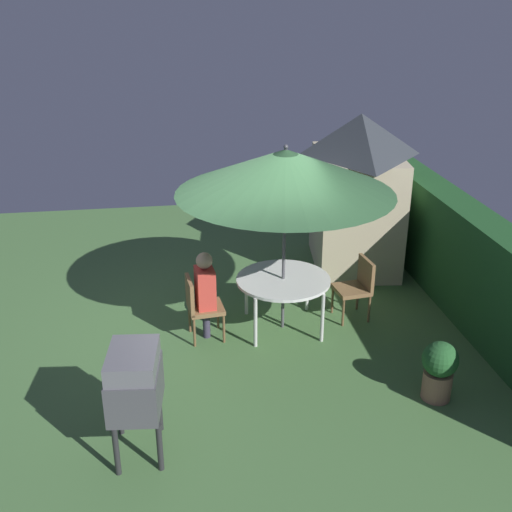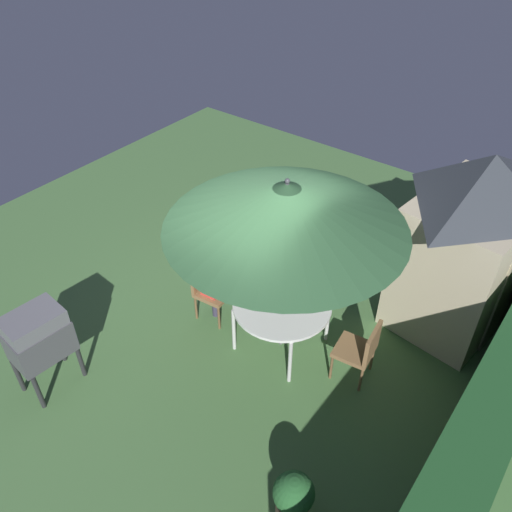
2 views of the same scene
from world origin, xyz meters
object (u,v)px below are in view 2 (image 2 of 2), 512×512
Objects in this scene: bbq_grill at (38,337)px; chair_near_shed at (209,286)px; chair_far_side at (361,349)px; patio_umbrella at (286,206)px; potted_plant_by_shed at (293,499)px; person_in_red at (213,274)px; garden_shed at (470,241)px; patio_table at (282,307)px.

bbq_grill is 2.33m from chair_near_shed.
bbq_grill reaches higher than chair_far_side.
potted_plant_by_shed is at bearing 37.94° from patio_umbrella.
potted_plant_by_shed is at bearing 55.22° from person_in_red.
patio_umbrella reaches higher than person_in_red.
chair_near_shed is (2.11, -2.78, -0.80)m from garden_shed.
patio_umbrella is 2.08m from chair_far_side.
garden_shed is 5.59m from bbq_grill.
patio_umbrella is 3.04m from potted_plant_by_shed.
chair_far_side is (-0.14, 1.11, -1.75)m from patio_umbrella.
patio_umbrella reaches higher than chair_near_shed.
patio_umbrella is 3.18× the size of chair_far_side.
bbq_grill is 2.35m from person_in_red.
chair_near_shed is 3.18m from potted_plant_by_shed.
patio_table is 1.09m from person_in_red.
garden_shed is at bearing 140.37° from bbq_grill.
bbq_grill is (4.29, -3.55, -0.48)m from garden_shed.
patio_umbrella is at bearing 96.09° from person_in_red.
garden_shed is at bearing 164.72° from chair_far_side.
patio_table is at bearing -93.07° from patio_umbrella.
patio_umbrella reaches higher than garden_shed.
chair_far_side is at bearing 128.73° from bbq_grill.
chair_near_shed is (0.12, -1.17, -1.75)m from patio_umbrella.
chair_far_side is at bearing 97.29° from patio_table.
patio_umbrella reaches higher than bbq_grill.
bbq_grill is at bearing -83.09° from potted_plant_by_shed.
potted_plant_by_shed is (2.03, 0.36, -0.12)m from chair_far_side.
chair_near_shed is 0.28m from person_in_red.
chair_near_shed is (-2.18, 0.77, -0.33)m from bbq_grill.
chair_near_shed is at bearing -83.91° from patio_umbrella.
bbq_grill is 1.64× the size of potted_plant_by_shed.
chair_far_side is 2.07m from potted_plant_by_shed.
garden_shed is 2.88× the size of chair_near_shed.
potted_plant_by_shed is at bearing -2.09° from garden_shed.
person_in_red reaches higher than patio_table.
chair_far_side is (-2.45, 3.05, -0.33)m from bbq_grill.
chair_far_side is 2.22m from person_in_red.
person_in_red is (0.12, -1.08, -1.49)m from patio_umbrella.
person_in_red reaches higher than potted_plant_by_shed.
person_in_red is (0.12, -1.08, 0.08)m from patio_table.
garden_shed reaches higher than chair_far_side.
potted_plant_by_shed is (3.88, -0.14, -0.92)m from garden_shed.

